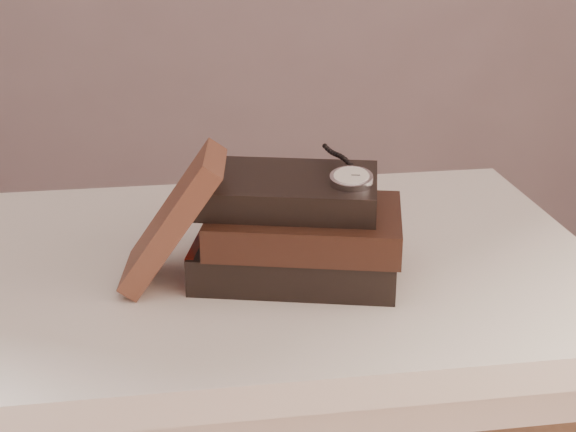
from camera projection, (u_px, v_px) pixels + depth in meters
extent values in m
cube|color=white|center=(211.00, 273.00, 1.08)|extent=(1.00, 0.60, 0.04)
cube|color=white|center=(212.00, 314.00, 1.11)|extent=(0.88, 0.49, 0.08)
cylinder|color=white|center=(457.00, 385.00, 1.51)|extent=(0.05, 0.05, 0.71)
cube|color=black|center=(296.00, 255.00, 1.03)|extent=(0.28, 0.22, 0.05)
cube|color=#F3DFC7|center=(298.00, 255.00, 1.03)|extent=(0.27, 0.21, 0.04)
cube|color=gold|center=(205.00, 243.00, 1.07)|extent=(0.01, 0.01, 0.05)
cube|color=maroon|center=(202.00, 251.00, 1.04)|extent=(0.05, 0.15, 0.05)
cube|color=black|center=(306.00, 225.00, 1.01)|extent=(0.26, 0.21, 0.04)
cube|color=#F3DFC7|center=(308.00, 226.00, 1.01)|extent=(0.25, 0.20, 0.03)
cube|color=gold|center=(218.00, 215.00, 1.04)|extent=(0.01, 0.01, 0.04)
cube|color=black|center=(289.00, 190.00, 1.01)|extent=(0.24, 0.20, 0.04)
cube|color=#F3DFC7|center=(291.00, 190.00, 1.01)|extent=(0.23, 0.18, 0.03)
cube|color=gold|center=(208.00, 181.00, 1.04)|extent=(0.01, 0.01, 0.04)
cube|color=#48261B|center=(173.00, 218.00, 0.99)|extent=(0.14, 0.13, 0.16)
cylinder|color=silver|center=(351.00, 180.00, 0.97)|extent=(0.06, 0.06, 0.02)
cylinder|color=white|center=(351.00, 176.00, 0.97)|extent=(0.05, 0.05, 0.01)
torus|color=silver|center=(351.00, 176.00, 0.97)|extent=(0.06, 0.06, 0.01)
cylinder|color=silver|center=(352.00, 172.00, 1.00)|extent=(0.01, 0.01, 0.01)
cube|color=black|center=(352.00, 173.00, 0.98)|extent=(0.00, 0.01, 0.00)
cube|color=black|center=(356.00, 175.00, 0.97)|extent=(0.01, 0.00, 0.00)
sphere|color=black|center=(351.00, 165.00, 1.01)|extent=(0.01, 0.01, 0.01)
sphere|color=black|center=(348.00, 162.00, 1.01)|extent=(0.01, 0.01, 0.01)
sphere|color=black|center=(345.00, 160.00, 1.02)|extent=(0.01, 0.01, 0.01)
sphere|color=black|center=(343.00, 158.00, 1.03)|extent=(0.01, 0.01, 0.01)
sphere|color=black|center=(340.00, 156.00, 1.04)|extent=(0.01, 0.01, 0.01)
sphere|color=black|center=(337.00, 155.00, 1.04)|extent=(0.01, 0.01, 0.01)
sphere|color=black|center=(335.00, 154.00, 1.05)|extent=(0.01, 0.01, 0.01)
sphere|color=black|center=(332.00, 153.00, 1.06)|extent=(0.01, 0.01, 0.01)
sphere|color=black|center=(330.00, 151.00, 1.07)|extent=(0.01, 0.01, 0.01)
sphere|color=black|center=(327.00, 149.00, 1.08)|extent=(0.01, 0.01, 0.01)
sphere|color=black|center=(325.00, 146.00, 1.08)|extent=(0.01, 0.01, 0.01)
torus|color=silver|center=(216.00, 195.00, 1.10)|extent=(0.05, 0.03, 0.05)
torus|color=silver|center=(256.00, 196.00, 1.09)|extent=(0.05, 0.03, 0.05)
cylinder|color=silver|center=(236.00, 193.00, 1.09)|extent=(0.01, 0.01, 0.00)
cylinder|color=silver|center=(208.00, 185.00, 1.15)|extent=(0.03, 0.11, 0.03)
cylinder|color=silver|center=(278.00, 187.00, 1.14)|extent=(0.03, 0.11, 0.03)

